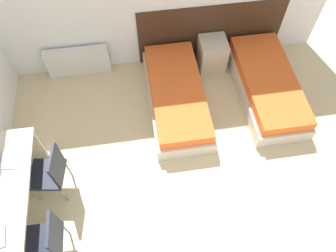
% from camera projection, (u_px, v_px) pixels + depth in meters
% --- Properties ---
extents(headboard_panel, '(2.40, 0.03, 1.03)m').
position_uv_depth(headboard_panel, '(211.00, 32.00, 5.37)').
color(headboard_panel, '#382316').
rests_on(headboard_panel, ground_plane).
extents(bed_near_window, '(0.85, 1.92, 0.43)m').
position_uv_depth(bed_near_window, '(177.00, 96.00, 5.05)').
color(bed_near_window, beige).
rests_on(bed_near_window, ground_plane).
extents(bed_near_door, '(0.85, 1.92, 0.43)m').
position_uv_depth(bed_near_door, '(267.00, 86.00, 5.16)').
color(bed_near_door, beige).
rests_on(bed_near_door, ground_plane).
extents(nightstand, '(0.44, 0.43, 0.54)m').
position_uv_depth(nightstand, '(212.00, 54.00, 5.45)').
color(nightstand, beige).
rests_on(nightstand, ground_plane).
extents(radiator, '(1.03, 0.12, 0.53)m').
position_uv_depth(radiator, '(78.00, 61.00, 5.36)').
color(radiator, silver).
rests_on(radiator, ground_plane).
extents(desk, '(0.62, 1.87, 0.76)m').
position_uv_depth(desk, '(5.00, 207.00, 3.73)').
color(desk, beige).
rests_on(desk, ground_plane).
extents(chair_near_laptop, '(0.48, 0.48, 0.94)m').
position_uv_depth(chair_near_laptop, '(51.00, 172.00, 4.05)').
color(chair_near_laptop, black).
rests_on(chair_near_laptop, ground_plane).
extents(chair_near_notebook, '(0.43, 0.43, 0.94)m').
position_uv_depth(chair_near_notebook, '(48.00, 240.00, 3.61)').
color(chair_near_notebook, black).
rests_on(chair_near_notebook, ground_plane).
extents(laptop, '(0.35, 0.24, 0.35)m').
position_uv_depth(laptop, '(0.00, 159.00, 3.78)').
color(laptop, silver).
rests_on(laptop, desk).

